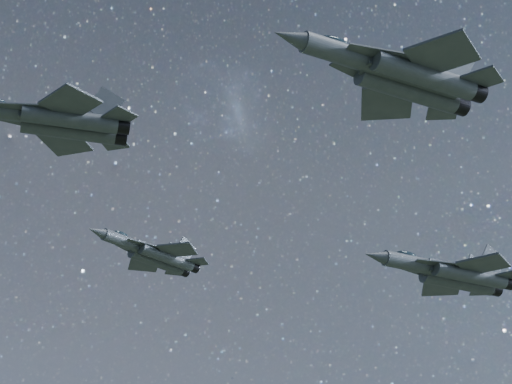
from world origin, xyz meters
TOP-DOWN VIEW (x-y plane):
  - jet_lead at (-22.87, -3.70)m, footprint 17.02×11.49m
  - jet_left at (-1.14, 22.26)m, footprint 16.74×11.41m
  - jet_right at (-2.00, -24.65)m, footprint 19.39×13.62m
  - jet_slot at (25.41, -0.90)m, footprint 20.09×14.06m

SIDE VIEW (x-z plane):
  - jet_slot at x=25.41m, z-range 153.99..159.05m
  - jet_right at x=-2.00m, z-range 156.82..161.71m
  - jet_lead at x=-22.87m, z-range 157.26..161.55m
  - jet_left at x=-1.14m, z-range 159.35..163.55m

